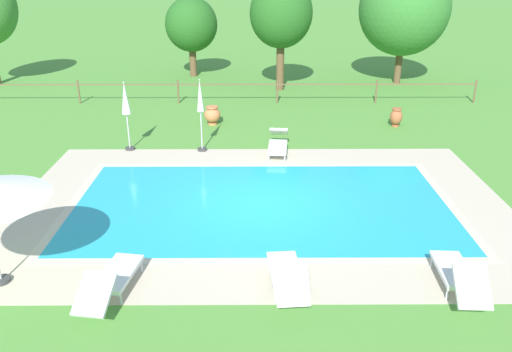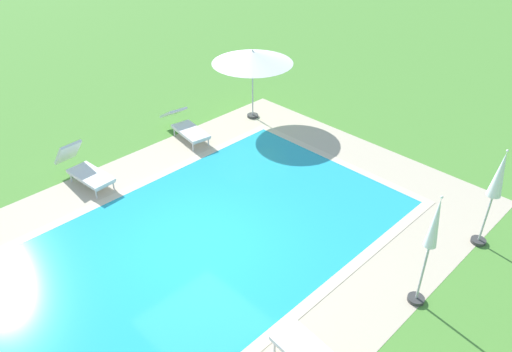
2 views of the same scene
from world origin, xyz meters
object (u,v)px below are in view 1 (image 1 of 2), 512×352
sun_lounger_north_mid (458,275)px  tree_far_west (404,9)px  terracotta_urn_near_fence (396,117)px  tree_east_mid (281,14)px  tree_west_mid (191,25)px  sun_lounger_north_end (112,279)px  patio_umbrella_closed_row_mid_west (126,104)px  sun_lounger_north_near_steps (287,274)px  terracotta_urn_by_tree (212,115)px  patio_umbrella_closed_row_west (200,105)px  sun_lounger_north_far (278,143)px

sun_lounger_north_mid → tree_far_west: bearing=79.0°
terracotta_urn_near_fence → tree_east_mid: tree_east_mid is taller
tree_far_west → tree_west_mid: tree_far_west is taller
terracotta_urn_near_fence → sun_lounger_north_end: bearing=-126.9°
sun_lounger_north_end → patio_umbrella_closed_row_mid_west: 8.52m
sun_lounger_north_end → terracotta_urn_near_fence: sun_lounger_north_end is taller
sun_lounger_north_near_steps → terracotta_urn_by_tree: sun_lounger_north_near_steps is taller
terracotta_urn_by_tree → patio_umbrella_closed_row_west: bearing=-92.4°
sun_lounger_north_near_steps → terracotta_urn_near_fence: size_ratio=2.62×
sun_lounger_north_mid → tree_far_west: (3.62, 18.57, 3.36)m
sun_lounger_north_near_steps → sun_lounger_north_end: (-3.33, -0.10, -0.03)m
tree_far_west → sun_lounger_north_near_steps: bearing=-110.4°
sun_lounger_north_end → tree_west_mid: size_ratio=0.50×
sun_lounger_north_near_steps → tree_east_mid: bearing=87.7°
patio_umbrella_closed_row_west → tree_west_mid: 12.47m
patio_umbrella_closed_row_west → terracotta_urn_near_fence: size_ratio=3.36×
sun_lounger_north_end → tree_west_mid: tree_west_mid is taller
sun_lounger_north_far → tree_west_mid: bearing=108.3°
sun_lounger_north_far → tree_far_west: (6.74, 10.70, 3.38)m
sun_lounger_north_far → tree_west_mid: (-4.16, 12.54, 2.40)m
sun_lounger_north_end → patio_umbrella_closed_row_west: patio_umbrella_closed_row_west is taller
sun_lounger_north_far → terracotta_urn_near_fence: size_ratio=2.89×
sun_lounger_north_end → terracotta_urn_by_tree: size_ratio=2.91×
tree_far_west → tree_west_mid: bearing=170.4°
sun_lounger_north_near_steps → patio_umbrella_closed_row_west: size_ratio=0.78×
tree_far_west → tree_east_mid: tree_far_west is taller
sun_lounger_north_far → tree_far_west: size_ratio=0.35×
sun_lounger_north_near_steps → patio_umbrella_closed_row_mid_west: size_ratio=0.82×
sun_lounger_north_mid → terracotta_urn_near_fence: 10.93m
patio_umbrella_closed_row_west → tree_far_west: 14.16m
tree_far_west → sun_lounger_north_mid: bearing=-101.0°
patio_umbrella_closed_row_west → sun_lounger_north_near_steps: bearing=-73.7°
tree_far_west → tree_east_mid: (-6.23, -1.50, -0.11)m
terracotta_urn_by_tree → tree_far_west: size_ratio=0.12×
sun_lounger_north_end → tree_far_west: 21.55m
sun_lounger_north_end → tree_west_mid: (-0.65, 20.50, 2.40)m
terracotta_urn_near_fence → tree_far_west: size_ratio=0.12×
sun_lounger_north_mid → patio_umbrella_closed_row_west: size_ratio=0.82×
patio_umbrella_closed_row_west → patio_umbrella_closed_row_mid_west: 2.47m
terracotta_urn_near_fence → tree_east_mid: (-4.19, 6.25, 3.24)m
sun_lounger_north_mid → patio_umbrella_closed_row_mid_west: 11.61m
patio_umbrella_closed_row_mid_west → sun_lounger_north_near_steps: bearing=-59.4°
sun_lounger_north_mid → patio_umbrella_closed_row_mid_west: (-8.13, 8.20, 1.23)m
sun_lounger_north_end → patio_umbrella_closed_row_mid_west: bearing=100.3°
tree_west_mid → sun_lounger_north_mid: bearing=-70.4°
sun_lounger_north_far → sun_lounger_north_end: size_ratio=1.00×
sun_lounger_north_mid → sun_lounger_north_end: bearing=-179.2°
sun_lounger_north_mid → tree_west_mid: tree_west_mid is taller
patio_umbrella_closed_row_mid_west → terracotta_urn_near_fence: size_ratio=3.22×
patio_umbrella_closed_row_mid_west → tree_west_mid: (0.86, 12.21, 1.16)m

